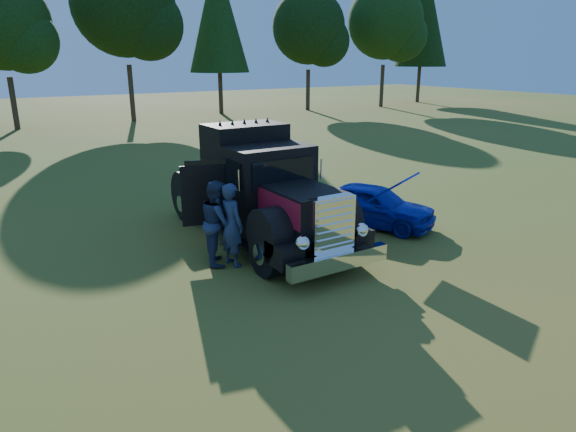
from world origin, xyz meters
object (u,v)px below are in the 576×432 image
(diamond_t_truck, at_px, (261,194))
(spectator_near, at_px, (232,225))
(hotrod_coupe, at_px, (373,205))
(spectator_far, at_px, (218,222))

(diamond_t_truck, bearing_deg, spectator_near, -142.03)
(diamond_t_truck, xyz_separation_m, hotrod_coupe, (3.36, -0.55, -0.66))
(hotrod_coupe, xyz_separation_m, spectator_far, (-4.95, -0.22, 0.38))
(hotrod_coupe, relative_size, spectator_far, 2.09)
(hotrod_coupe, relative_size, spectator_near, 2.10)
(hotrod_coupe, bearing_deg, spectator_far, -177.40)
(diamond_t_truck, height_order, hotrod_coupe, diamond_t_truck)
(spectator_near, bearing_deg, spectator_far, 22.48)
(hotrod_coupe, height_order, spectator_far, spectator_far)
(spectator_far, bearing_deg, hotrod_coupe, -67.04)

